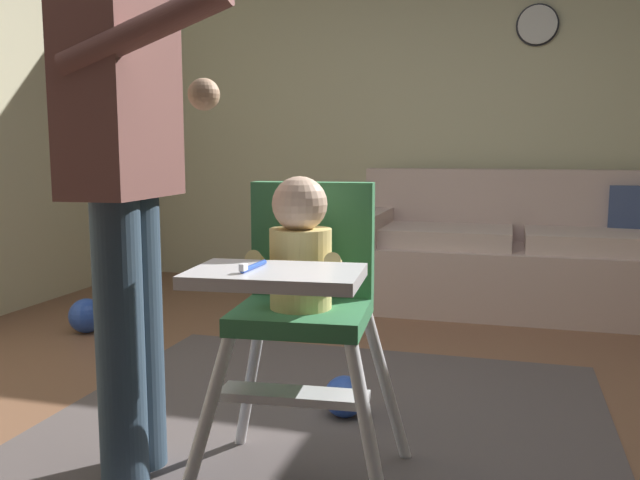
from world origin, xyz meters
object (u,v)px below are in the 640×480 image
Objects in this scene: sippy_cup at (318,216)px; wall_clock at (537,25)px; couch at (519,256)px; high_chair at (302,280)px; toy_ball_second at (86,316)px; adult_standing at (126,177)px; toy_ball at (345,396)px; side_table at (312,245)px.

wall_clock is at bearing 28.63° from sippy_cup.
high_chair is (-0.61, -2.55, 0.30)m from couch.
sippy_cup is at bearing -151.37° from wall_clock.
couch reaches higher than toy_ball_second.
wall_clock is (1.20, 3.06, 0.89)m from adult_standing.
toy_ball is (-0.02, 0.57, -0.55)m from high_chair.
couch is 2.20× the size of high_chair.
wall_clock is (0.07, 0.48, 1.47)m from couch.
wall_clock reaches higher than toy_ball.
toy_ball_second is at bearing -135.13° from sippy_cup.
high_chair is 2.42m from side_table.
adult_standing is 5.88× the size of wall_clock.
wall_clock is (0.68, 3.03, 1.18)m from high_chair.
side_table is at bearing 90.17° from adult_standing.
toy_ball_second is 1.44m from side_table.
toy_ball_second is (-2.26, -1.25, -0.24)m from couch.
toy_ball_second is 0.36× the size of side_table.
side_table reaches higher than toy_ball.
wall_clock is at bearing 27.95° from side_table.
adult_standing is 3.09× the size of side_table.
sippy_cup is at bearing 0.00° from side_table.
couch is 3.89× the size of side_table.
adult_standing is at bearing -129.96° from toy_ball.
toy_ball is (-0.63, -1.98, -0.25)m from couch.
side_table is (-0.65, 1.74, 0.30)m from toy_ball.
adult_standing is 1.92m from toy_ball_second.
couch is at bearing 161.31° from high_chair.
high_chair is 9.23× the size of sippy_cup.
side_table is at bearing -169.21° from high_chair.
toy_ball is at bearing -69.68° from side_table.
couch is 2.09m from toy_ball.
wall_clock is at bearing 65.28° from adult_standing.
couch reaches higher than toy_ball.
wall_clock is (2.32, 1.72, 1.71)m from toy_ball_second.
side_table is (-0.14, 2.35, -0.53)m from adult_standing.
wall_clock is (1.34, 0.71, 1.42)m from side_table.
side_table is (-1.28, -0.24, 0.05)m from couch.
wall_clock reaches higher than side_table.
adult_standing is (-0.52, -0.03, 0.28)m from high_chair.
sippy_cup reaches higher than toy_ball.
sippy_cup is (0.04, 0.00, 0.19)m from side_table.
toy_ball is 1.91m from sippy_cup.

